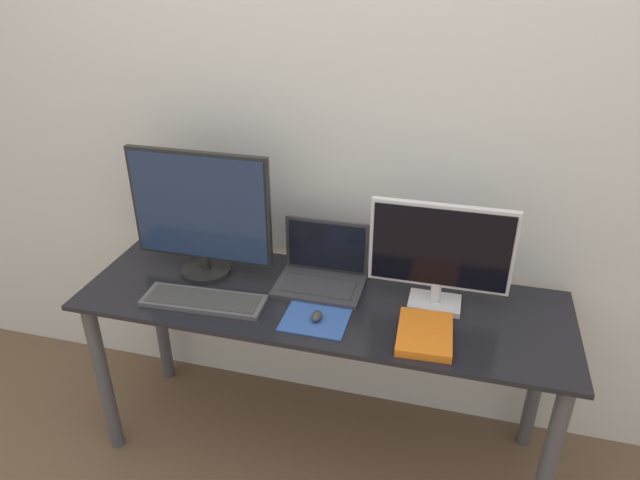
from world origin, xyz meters
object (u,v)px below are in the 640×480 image
at_px(monitor_right, 440,253).
at_px(laptop, 322,270).
at_px(keyboard, 204,300).
at_px(monitor_left, 201,214).
at_px(mouse, 317,316).
at_px(book, 425,334).

relative_size(monitor_right, laptop, 1.50).
bearing_deg(keyboard, monitor_left, 111.87).
height_order(monitor_left, keyboard, monitor_left).
bearing_deg(mouse, keyboard, 179.56).
relative_size(monitor_left, laptop, 1.69).
bearing_deg(monitor_left, mouse, -21.75).
xyz_separation_m(monitor_right, mouse, (-0.37, -0.20, -0.19)).
xyz_separation_m(laptop, keyboard, (-0.37, -0.24, -0.05)).
distance_m(monitor_left, laptop, 0.49).
distance_m(keyboard, mouse, 0.41).
xyz_separation_m(monitor_left, keyboard, (0.08, -0.19, -0.24)).
height_order(mouse, book, mouse).
xyz_separation_m(monitor_left, mouse, (0.49, -0.20, -0.23)).
xyz_separation_m(laptop, book, (0.40, -0.24, -0.04)).
relative_size(monitor_right, keyboard, 1.08).
xyz_separation_m(monitor_right, laptop, (-0.42, 0.04, -0.15)).
relative_size(monitor_right, mouse, 8.28).
bearing_deg(laptop, book, -30.57).
distance_m(monitor_right, book, 0.28).
bearing_deg(book, mouse, -179.80).
distance_m(monitor_right, mouse, 0.46).
height_order(monitor_left, mouse, monitor_left).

